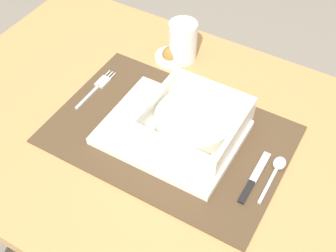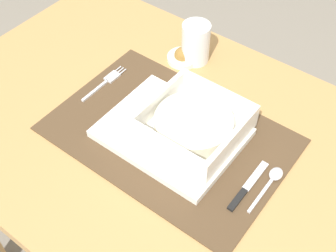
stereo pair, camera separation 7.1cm
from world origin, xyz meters
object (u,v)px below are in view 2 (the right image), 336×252
at_px(fork, 107,81).
at_px(drinking_glass, 196,45).
at_px(dining_table, 160,161).
at_px(porridge_bowl, 194,125).
at_px(spoon, 273,178).
at_px(condiment_saucer, 183,57).
at_px(butter_knife, 246,188).

height_order(fork, drinking_glass, drinking_glass).
bearing_deg(dining_table, porridge_bowl, 17.45).
relative_size(dining_table, drinking_glass, 10.44).
xyz_separation_m(dining_table, porridge_bowl, (0.07, 0.02, 0.15)).
distance_m(porridge_bowl, spoon, 0.18).
relative_size(dining_table, spoon, 8.71).
bearing_deg(condiment_saucer, butter_knife, -36.51).
distance_m(dining_table, spoon, 0.28).
bearing_deg(spoon, dining_table, -174.57).
bearing_deg(dining_table, fork, 167.80).
xyz_separation_m(drinking_glass, condiment_saucer, (-0.02, -0.02, -0.03)).
bearing_deg(fork, porridge_bowl, -4.23).
bearing_deg(spoon, condiment_saucer, 151.34).
relative_size(dining_table, porridge_bowl, 5.54).
distance_m(fork, drinking_glass, 0.22).
xyz_separation_m(spoon, butter_knife, (-0.03, -0.05, -0.00)).
bearing_deg(condiment_saucer, spoon, -28.13).
height_order(dining_table, butter_knife, butter_knife).
bearing_deg(porridge_bowl, dining_table, -162.55).
bearing_deg(porridge_bowl, spoon, 1.26).
relative_size(drinking_glass, condiment_saucer, 1.32).
xyz_separation_m(butter_knife, condiment_saucer, (-0.31, 0.23, 0.00)).
bearing_deg(butter_knife, porridge_bowl, 163.82).
relative_size(spoon, drinking_glass, 1.20).
bearing_deg(drinking_glass, porridge_bowl, -56.10).
bearing_deg(butter_knife, spoon, 59.28).
distance_m(fork, condiment_saucer, 0.19).
height_order(porridge_bowl, spoon, porridge_bowl).
bearing_deg(dining_table, drinking_glass, 106.57).
relative_size(fork, condiment_saucer, 1.87).
bearing_deg(condiment_saucer, drinking_glass, 43.70).
height_order(porridge_bowl, fork, porridge_bowl).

